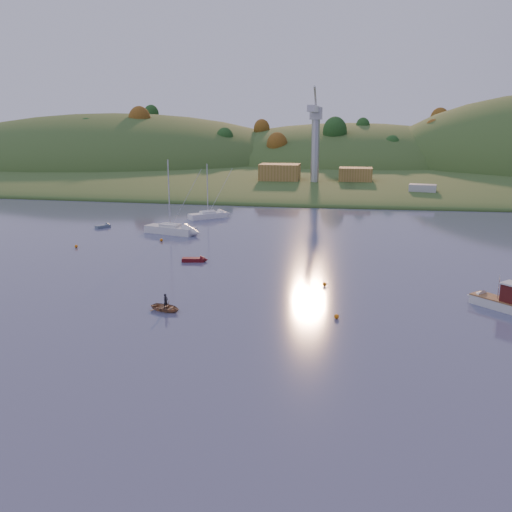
% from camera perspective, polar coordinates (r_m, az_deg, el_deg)
% --- Properties ---
extents(ground, '(500.00, 500.00, 0.00)m').
position_cam_1_polar(ground, '(43.48, -8.98, -13.06)').
color(ground, '#3C4263').
rests_on(ground, ground).
extents(far_shore, '(620.00, 220.00, 1.50)m').
position_cam_1_polar(far_shore, '(267.70, 7.17, 9.25)').
color(far_shore, '#2B471C').
rests_on(far_shore, ground).
extents(shore_slope, '(640.00, 150.00, 7.00)m').
position_cam_1_polar(shore_slope, '(203.03, 6.22, 7.95)').
color(shore_slope, '#2B471C').
rests_on(shore_slope, ground).
extents(hill_left, '(170.00, 140.00, 44.00)m').
position_cam_1_polar(hill_left, '(258.89, -13.76, 8.83)').
color(hill_left, '#2B471C').
rests_on(hill_left, ground).
extents(hill_center, '(140.00, 120.00, 36.00)m').
position_cam_1_polar(hill_center, '(247.45, 9.27, 8.84)').
color(hill_center, '#2B471C').
rests_on(hill_center, ground).
extents(hillside_trees, '(280.00, 50.00, 32.00)m').
position_cam_1_polar(hillside_trees, '(222.91, 6.57, 8.43)').
color(hillside_trees, '#1A4217').
rests_on(hillside_trees, ground).
extents(wharf, '(42.00, 16.00, 2.40)m').
position_cam_1_polar(wharf, '(159.92, 6.98, 6.89)').
color(wharf, slate).
rests_on(wharf, ground).
extents(shed_west, '(11.00, 8.00, 4.80)m').
position_cam_1_polar(shed_west, '(161.72, 2.39, 8.33)').
color(shed_west, olive).
rests_on(shed_west, wharf).
extents(shed_east, '(9.00, 7.00, 4.00)m').
position_cam_1_polar(shed_east, '(161.37, 9.92, 7.99)').
color(shed_east, olive).
rests_on(shed_east, wharf).
extents(dock_crane, '(3.20, 28.00, 20.30)m').
position_cam_1_polar(dock_crane, '(155.48, 5.95, 12.63)').
color(dock_crane, '#B7B7BC').
rests_on(dock_crane, wharf).
extents(fishing_boat, '(5.91, 5.88, 4.06)m').
position_cam_1_polar(fishing_boat, '(65.42, 22.69, -3.94)').
color(fishing_boat, silver).
rests_on(fishing_boat, ground).
extents(sailboat_near, '(7.48, 6.87, 10.87)m').
position_cam_1_polar(sailboat_near, '(114.96, -4.83, 4.13)').
color(sailboat_near, white).
rests_on(sailboat_near, ground).
extents(sailboat_far, '(9.57, 5.24, 12.72)m').
position_cam_1_polar(sailboat_far, '(100.20, -8.57, 2.69)').
color(sailboat_far, silver).
rests_on(sailboat_far, ground).
extents(canoe, '(4.00, 3.44, 0.70)m').
position_cam_1_polar(canoe, '(60.00, -9.00, -5.11)').
color(canoe, '#987454').
rests_on(canoe, ground).
extents(paddler, '(0.56, 0.67, 1.58)m').
position_cam_1_polar(paddler, '(59.86, -9.01, -4.71)').
color(paddler, black).
rests_on(paddler, ground).
extents(red_tender, '(3.78, 1.80, 1.24)m').
position_cam_1_polar(red_tender, '(79.94, -5.79, -0.37)').
color(red_tender, '#570C12').
rests_on(red_tender, ground).
extents(grey_dinghy, '(2.75, 3.21, 1.16)m').
position_cam_1_polar(grey_dinghy, '(108.73, -14.80, 2.93)').
color(grey_dinghy, slate).
rests_on(grey_dinghy, ground).
extents(work_vessel, '(15.70, 7.86, 3.86)m').
position_cam_1_polar(work_vessel, '(146.69, 16.29, 5.93)').
color(work_vessel, slate).
rests_on(work_vessel, ground).
extents(buoy_0, '(0.50, 0.50, 0.50)m').
position_cam_1_polar(buoy_0, '(57.53, 8.06, -6.01)').
color(buoy_0, orange).
rests_on(buoy_0, ground).
extents(buoy_1, '(0.50, 0.50, 0.50)m').
position_cam_1_polar(buoy_1, '(68.37, 6.85, -2.80)').
color(buoy_1, orange).
rests_on(buoy_1, ground).
extents(buoy_2, '(0.50, 0.50, 0.50)m').
position_cam_1_polar(buoy_2, '(92.34, -17.54, 0.94)').
color(buoy_2, orange).
rests_on(buoy_2, ground).
extents(buoy_3, '(0.50, 0.50, 0.50)m').
position_cam_1_polar(buoy_3, '(93.89, -9.44, 1.59)').
color(buoy_3, orange).
rests_on(buoy_3, ground).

